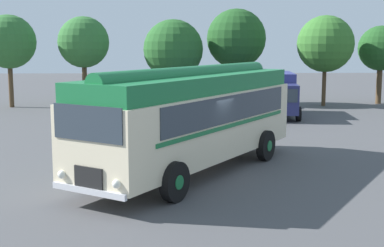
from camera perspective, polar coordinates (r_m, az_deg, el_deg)
The scene contains 12 objects.
ground_plane at distance 17.55m, azimuth 0.28°, elevation -5.32°, with size 120.00×120.00×0.00m, color #474749.
vintage_bus at distance 17.32m, azimuth 0.15°, elevation 0.88°, with size 7.59×9.77×3.49m.
car_near_left at distance 31.51m, azimuth -6.96°, elevation 2.35°, with size 2.29×4.36×1.66m.
car_mid_left at distance 31.03m, azimuth -2.23°, elevation 2.31°, with size 2.01×4.23×1.66m.
car_mid_right at distance 31.25m, azimuth 3.47°, elevation 2.34°, with size 2.30×4.36×1.66m.
box_van at distance 31.63m, azimuth 8.97°, elevation 3.27°, with size 2.74×5.92×2.50m.
tree_far_left at distance 37.32m, azimuth -18.94°, elevation 8.17°, with size 3.54×3.54×6.10m.
tree_left_of_centre at distance 37.15m, azimuth -11.53°, elevation 8.55°, with size 3.45×3.45×6.03m.
tree_centre at distance 36.27m, azimuth -2.00°, elevation 8.00°, with size 4.02×4.02×5.83m.
tree_right_of_centre at distance 37.55m, azimuth 4.66°, elevation 9.09°, with size 4.10×4.10×6.60m.
tree_far_right at distance 37.40m, azimuth 13.94°, elevation 8.26°, with size 3.81×3.81×6.09m.
tree_extra_right at distance 39.81m, azimuth 19.49°, elevation 7.53°, with size 3.13×3.13×5.45m.
Camera 1 is at (-0.66, -17.03, 4.19)m, focal length 50.00 mm.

